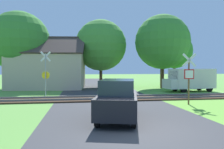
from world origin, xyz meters
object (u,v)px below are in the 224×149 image
(tree_center, at_px, (101,45))
(parked_car, at_px, (118,99))
(tree_far, at_px, (175,51))
(mail_truck, at_px, (190,79))
(house, at_px, (48,70))
(stop_sign_near, at_px, (189,76))
(tree_right, at_px, (162,42))
(crossing_sign_far, at_px, (46,71))
(tree_left, at_px, (19,42))

(tree_center, height_order, parked_car, tree_center)
(tree_far, height_order, mail_truck, tree_far)
(house, relative_size, parked_car, 2.08)
(stop_sign_near, bearing_deg, mail_truck, -108.47)
(tree_right, height_order, tree_far, tree_right)
(crossing_sign_far, bearing_deg, parked_car, -60.34)
(parked_car, bearing_deg, crossing_sign_far, 129.54)
(tree_right, height_order, tree_center, tree_right)
(tree_left, bearing_deg, crossing_sign_far, -61.49)
(house, relative_size, tree_left, 1.02)
(house, relative_size, mail_truck, 1.75)
(tree_right, bearing_deg, house, 174.57)
(stop_sign_near, bearing_deg, parked_car, 43.28)
(tree_far, relative_size, tree_center, 0.91)
(crossing_sign_far, bearing_deg, mail_truck, 9.56)
(stop_sign_near, distance_m, crossing_sign_far, 11.34)
(tree_left, height_order, tree_center, tree_left)
(crossing_sign_far, xyz_separation_m, tree_left, (-3.88, 7.14, 3.29))
(tree_center, height_order, mail_truck, tree_center)
(stop_sign_near, bearing_deg, tree_right, -93.13)
(tree_left, distance_m, parked_car, 19.02)
(tree_right, distance_m, tree_far, 7.43)
(tree_left, xyz_separation_m, tree_center, (9.26, 0.44, -0.24))
(tree_right, distance_m, tree_center, 7.30)
(stop_sign_near, bearing_deg, tree_far, -101.41)
(parked_car, bearing_deg, tree_far, 73.85)
(tree_far, bearing_deg, parked_car, -120.24)
(crossing_sign_far, xyz_separation_m, tree_far, (16.64, 11.50, 2.85))
(crossing_sign_far, distance_m, tree_right, 13.91)
(house, xyz_separation_m, parked_car, (5.18, -16.07, -1.23))
(crossing_sign_far, relative_size, tree_far, 0.50)
(tree_far, bearing_deg, tree_right, -125.21)
(stop_sign_near, xyz_separation_m, tree_center, (-4.18, 13.66, 3.27))
(tree_left, relative_size, tree_center, 1.06)
(tree_center, bearing_deg, mail_truck, -37.33)
(tree_far, xyz_separation_m, tree_center, (-11.25, -3.93, 0.21))
(tree_left, height_order, parked_car, tree_left)
(tree_right, relative_size, parked_car, 1.99)
(tree_far, bearing_deg, tree_center, -160.75)
(tree_center, xyz_separation_m, parked_car, (-0.92, -16.95, -4.19))
(tree_center, bearing_deg, parked_car, -93.12)
(tree_left, bearing_deg, house, -8.08)
(tree_center, relative_size, parked_car, 1.91)
(house, height_order, tree_far, tree_far)
(crossing_sign_far, height_order, house, house)
(house, bearing_deg, tree_right, 0.40)
(house, bearing_deg, crossing_sign_far, -78.05)
(stop_sign_near, xyz_separation_m, tree_left, (-13.45, 13.23, 3.50))
(stop_sign_near, distance_m, tree_left, 19.18)
(tree_center, distance_m, mail_truck, 11.07)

